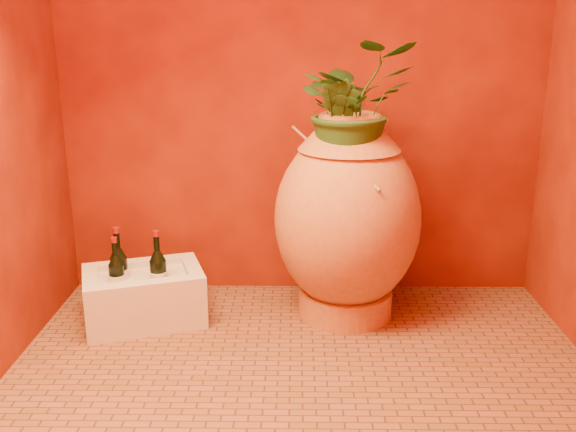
{
  "coord_description": "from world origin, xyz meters",
  "views": [
    {
      "loc": [
        -0.03,
        -2.34,
        1.41
      ],
      "look_at": [
        -0.06,
        0.35,
        0.61
      ],
      "focal_mm": 40.0,
      "sensor_mm": 36.0,
      "label": 1
    }
  ],
  "objects_px": {
    "amphora": "(347,218)",
    "wine_bottle_a": "(159,274)",
    "wine_bottle_c": "(117,278)",
    "wall_tap": "(341,169)",
    "stone_basin": "(144,297)",
    "wine_bottle_b": "(119,272)"
  },
  "relations": [
    {
      "from": "wine_bottle_a",
      "to": "wall_tap",
      "type": "distance_m",
      "value": 1.07
    },
    {
      "from": "wine_bottle_c",
      "to": "wall_tap",
      "type": "bearing_deg",
      "value": 21.74
    },
    {
      "from": "stone_basin",
      "to": "wine_bottle_a",
      "type": "bearing_deg",
      "value": -27.68
    },
    {
      "from": "wall_tap",
      "to": "wine_bottle_a",
      "type": "bearing_deg",
      "value": -155.13
    },
    {
      "from": "wine_bottle_a",
      "to": "stone_basin",
      "type": "bearing_deg",
      "value": 152.32
    },
    {
      "from": "wine_bottle_b",
      "to": "wall_tap",
      "type": "distance_m",
      "value": 1.23
    },
    {
      "from": "wine_bottle_c",
      "to": "wine_bottle_a",
      "type": "bearing_deg",
      "value": 5.83
    },
    {
      "from": "stone_basin",
      "to": "wall_tap",
      "type": "height_order",
      "value": "wall_tap"
    },
    {
      "from": "wine_bottle_c",
      "to": "amphora",
      "type": "bearing_deg",
      "value": 8.32
    },
    {
      "from": "stone_basin",
      "to": "amphora",
      "type": "bearing_deg",
      "value": 5.44
    },
    {
      "from": "amphora",
      "to": "wine_bottle_a",
      "type": "distance_m",
      "value": 0.95
    },
    {
      "from": "amphora",
      "to": "wall_tap",
      "type": "relative_size",
      "value": 6.6
    },
    {
      "from": "amphora",
      "to": "wine_bottle_c",
      "type": "relative_size",
      "value": 3.26
    },
    {
      "from": "wine_bottle_a",
      "to": "wine_bottle_b",
      "type": "height_order",
      "value": "wine_bottle_b"
    },
    {
      "from": "amphora",
      "to": "wine_bottle_c",
      "type": "height_order",
      "value": "amphora"
    },
    {
      "from": "stone_basin",
      "to": "wine_bottle_b",
      "type": "relative_size",
      "value": 1.86
    },
    {
      "from": "stone_basin",
      "to": "wine_bottle_c",
      "type": "bearing_deg",
      "value": -148.05
    },
    {
      "from": "wine_bottle_c",
      "to": "wall_tap",
      "type": "relative_size",
      "value": 2.02
    },
    {
      "from": "wine_bottle_b",
      "to": "wine_bottle_c",
      "type": "distance_m",
      "value": 0.04
    },
    {
      "from": "amphora",
      "to": "stone_basin",
      "type": "relative_size",
      "value": 1.56
    },
    {
      "from": "wine_bottle_b",
      "to": "wall_tap",
      "type": "xyz_separation_m",
      "value": [
        1.08,
        0.4,
        0.42
      ]
    },
    {
      "from": "stone_basin",
      "to": "wine_bottle_b",
      "type": "xyz_separation_m",
      "value": [
        -0.1,
        -0.03,
        0.14
      ]
    }
  ]
}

